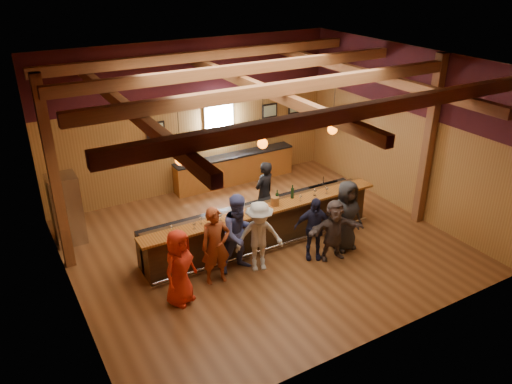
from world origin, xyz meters
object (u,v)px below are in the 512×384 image
(ice_bucket, at_px, (275,201))
(bottle_a, at_px, (277,198))
(stainless_fridge, at_px, (66,209))
(customer_dark, at_px, (346,216))
(customer_navy, at_px, (314,228))
(customer_orange, at_px, (179,267))
(back_bar_cabinet, at_px, (235,168))
(customer_brown, at_px, (334,230))
(bar_counter, at_px, (260,224))
(customer_denim, at_px, (240,233))
(customer_white, at_px, (259,237))
(customer_redvest, at_px, (216,246))
(bartender, at_px, (264,193))

(ice_bucket, distance_m, bottle_a, 0.09)
(stainless_fridge, relative_size, customer_dark, 1.00)
(customer_navy, bearing_deg, ice_bucket, 145.74)
(stainless_fridge, xyz_separation_m, ice_bucket, (4.38, -2.73, 0.32))
(stainless_fridge, xyz_separation_m, customer_orange, (1.50, -3.69, -0.06))
(customer_navy, bearing_deg, customer_orange, -151.29)
(back_bar_cabinet, bearing_deg, ice_bucket, -103.45)
(back_bar_cabinet, relative_size, customer_brown, 2.62)
(bottle_a, bearing_deg, bar_counter, 144.29)
(stainless_fridge, bearing_deg, customer_navy, -37.14)
(customer_denim, bearing_deg, customer_navy, -14.40)
(stainless_fridge, bearing_deg, customer_denim, -46.08)
(customer_white, bearing_deg, stainless_fridge, 151.65)
(bar_counter, distance_m, customer_redvest, 1.95)
(customer_brown, height_order, bartender, bartender)
(customer_orange, xyz_separation_m, customer_white, (2.01, 0.22, 0.02))
(bar_counter, xyz_separation_m, stainless_fridge, (-4.12, 2.45, 0.38))
(stainless_fridge, bearing_deg, bar_counter, -30.76)
(customer_redvest, xyz_separation_m, customer_dark, (3.33, -0.32, -0.00))
(bar_counter, relative_size, customer_orange, 3.75)
(customer_brown, bearing_deg, back_bar_cabinet, 101.75)
(bar_counter, xyz_separation_m, customer_navy, (0.75, -1.23, 0.27))
(bar_counter, xyz_separation_m, customer_dark, (1.68, -1.27, 0.38))
(back_bar_cabinet, bearing_deg, bottle_a, -102.40)
(bar_counter, xyz_separation_m, back_bar_cabinet, (1.18, 3.57, -0.05))
(customer_navy, bearing_deg, customer_brown, -3.90)
(customer_navy, distance_m, bartender, 2.06)
(customer_orange, distance_m, bottle_a, 3.15)
(customer_redvest, bearing_deg, stainless_fridge, 132.46)
(bartender, height_order, ice_bucket, bartender)
(customer_white, distance_m, ice_bucket, 1.19)
(bar_counter, bearing_deg, ice_bucket, -47.00)
(bar_counter, distance_m, customer_denim, 1.34)
(bar_counter, bearing_deg, customer_white, -120.80)
(customer_white, bearing_deg, customer_denim, 166.75)
(back_bar_cabinet, relative_size, ice_bucket, 18.09)
(customer_orange, relative_size, customer_navy, 1.06)
(stainless_fridge, bearing_deg, customer_dark, -32.68)
(ice_bucket, xyz_separation_m, bottle_a, (0.08, 0.03, 0.03))
(bar_counter, distance_m, customer_dark, 2.13)
(back_bar_cabinet, bearing_deg, customer_brown, -90.42)
(customer_redvest, distance_m, customer_brown, 2.86)
(customer_orange, xyz_separation_m, customer_denim, (1.63, 0.44, 0.11))
(customer_white, bearing_deg, ice_bucket, 56.52)
(bar_counter, relative_size, stainless_fridge, 3.50)
(customer_dark, xyz_separation_m, ice_bucket, (-1.41, 0.99, 0.32))
(customer_dark, bearing_deg, stainless_fridge, 146.89)
(customer_dark, relative_size, bottle_a, 4.87)
(customer_white, bearing_deg, back_bar_cabinet, 84.97)
(bartender, bearing_deg, bottle_a, 57.48)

